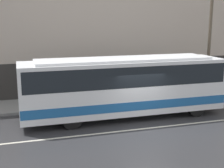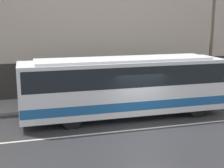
{
  "view_description": "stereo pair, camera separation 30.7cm",
  "coord_description": "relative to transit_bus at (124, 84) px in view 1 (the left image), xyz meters",
  "views": [
    {
      "loc": [
        -5.77,
        -13.15,
        5.2
      ],
      "look_at": [
        -1.14,
        2.08,
        1.84
      ],
      "focal_mm": 50.0,
      "sensor_mm": 36.0,
      "label": 1
    },
    {
      "loc": [
        -5.48,
        -13.24,
        5.2
      ],
      "look_at": [
        -1.14,
        2.08,
        1.84
      ],
      "focal_mm": 50.0,
      "sensor_mm": 36.0,
      "label": 2
    }
  ],
  "objects": [
    {
      "name": "ground_plane",
      "position": [
        0.46,
        -2.08,
        -1.79
      ],
      "size": [
        60.0,
        60.0,
        0.0
      ],
      "primitive_type": "plane",
      "color": "#2D2D30"
    },
    {
      "name": "sidewalk",
      "position": [
        0.46,
        3.43,
        -1.71
      ],
      "size": [
        60.0,
        3.01,
        0.16
      ],
      "color": "gray",
      "rests_on": "ground_plane"
    },
    {
      "name": "building_facade",
      "position": [
        0.46,
        5.07,
        2.89
      ],
      "size": [
        60.0,
        0.35,
        9.72
      ],
      "color": "#B7A899",
      "rests_on": "ground_plane"
    },
    {
      "name": "transit_bus",
      "position": [
        0.0,
        0.0,
        0.0
      ],
      "size": [
        10.79,
        2.48,
        3.18
      ],
      "color": "white",
      "rests_on": "ground_plane"
    },
    {
      "name": "utility_pole_near",
      "position": [
        6.92,
        2.76,
        1.65
      ],
      "size": [
        0.2,
        0.2,
        6.57
      ],
      "color": "brown",
      "rests_on": "sidewalk"
    },
    {
      "name": "lane_stripe",
      "position": [
        0.46,
        -2.08,
        -1.79
      ],
      "size": [
        54.0,
        0.14,
        0.01
      ],
      "color": "beige",
      "rests_on": "ground_plane"
    },
    {
      "name": "pedestrian_waiting",
      "position": [
        0.93,
        4.36,
        -0.94
      ],
      "size": [
        0.36,
        0.36,
        1.52
      ],
      "color": "#1E5933",
      "rests_on": "sidewalk"
    }
  ]
}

